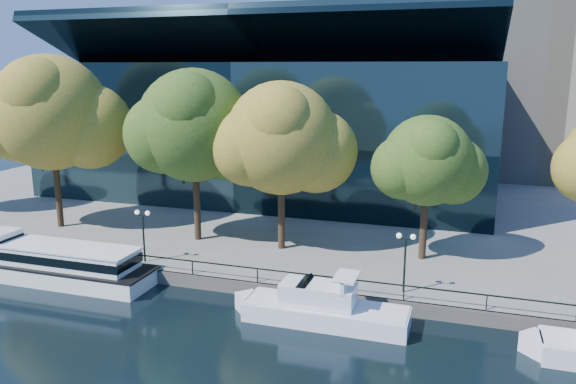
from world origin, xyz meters
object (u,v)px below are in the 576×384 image
(tour_boat, at_px, (48,261))
(cruiser_near, at_px, (319,307))
(tree_4, at_px, (429,163))
(lamp_1, at_px, (143,224))
(tree_2, at_px, (196,128))
(tree_3, at_px, (283,141))
(lamp_2, at_px, (405,249))
(tree_1, at_px, (52,115))

(tour_boat, bearing_deg, cruiser_near, -2.24)
(tree_4, height_order, lamp_1, tree_4)
(cruiser_near, bearing_deg, tree_2, 142.25)
(tree_3, bearing_deg, lamp_1, -145.71)
(tree_2, bearing_deg, tree_4, 2.62)
(tree_2, bearing_deg, cruiser_near, -37.75)
(tree_4, distance_m, lamp_2, 8.54)
(tree_2, height_order, tree_4, tree_2)
(tour_boat, height_order, tree_4, tree_4)
(lamp_1, bearing_deg, tree_1, 154.43)
(cruiser_near, bearing_deg, tree_1, 159.90)
(tree_2, xyz_separation_m, lamp_2, (18.06, -6.31, -6.64))
(tree_4, bearing_deg, tree_3, -175.09)
(tree_1, height_order, tree_4, tree_1)
(tree_3, bearing_deg, tree_1, -179.41)
(tree_1, relative_size, lamp_1, 3.90)
(tour_boat, bearing_deg, tree_2, 50.73)
(lamp_2, bearing_deg, tree_3, 149.21)
(lamp_2, bearing_deg, cruiser_near, -139.54)
(tree_2, distance_m, tree_3, 7.67)
(tree_2, relative_size, lamp_1, 3.60)
(tree_1, relative_size, tree_2, 1.08)
(tour_boat, xyz_separation_m, lamp_2, (25.83, 3.19, 2.57))
(tour_boat, height_order, cruiser_near, tour_boat)
(tree_1, bearing_deg, tour_boat, -55.81)
(tour_boat, height_order, tree_2, tree_2)
(tree_1, xyz_separation_m, tree_2, (14.01, 0.32, -0.71))
(lamp_1, xyz_separation_m, lamp_2, (19.55, 0.00, 0.00))
(tree_4, relative_size, lamp_1, 2.76)
(lamp_1, distance_m, lamp_2, 19.55)
(lamp_1, bearing_deg, tour_boat, -153.07)
(cruiser_near, bearing_deg, tour_boat, 177.76)
(tree_2, bearing_deg, lamp_2, -19.27)
(lamp_1, height_order, lamp_2, same)
(tour_boat, distance_m, cruiser_near, 21.14)
(cruiser_near, distance_m, tree_1, 30.91)
(cruiser_near, height_order, lamp_1, lamp_1)
(cruiser_near, relative_size, tree_2, 0.78)
(cruiser_near, height_order, tree_2, tree_2)
(tree_1, xyz_separation_m, lamp_1, (12.53, -5.99, -7.35))
(tree_1, relative_size, tree_4, 1.41)
(tree_2, bearing_deg, lamp_1, -103.25)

